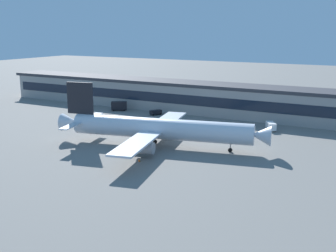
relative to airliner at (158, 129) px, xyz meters
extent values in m
plane|color=slate|center=(-4.86, -1.50, -5.04)|extent=(600.00, 600.00, 0.00)
cube|color=#9E9993|center=(-4.86, 49.80, 0.10)|extent=(189.24, 14.26, 10.28)
cube|color=#38383D|center=(-4.86, 49.80, 5.84)|extent=(193.03, 14.55, 1.20)
cube|color=#192333|center=(-4.86, 42.62, 0.61)|extent=(185.46, 0.16, 3.70)
cylinder|color=silver|center=(0.88, 0.20, 0.02)|extent=(49.86, 16.41, 5.64)
cone|color=silver|center=(26.85, 6.02, 0.02)|extent=(6.12, 6.34, 5.36)
cone|color=silver|center=(-25.36, -5.69, 0.02)|extent=(7.16, 6.31, 5.08)
cube|color=black|center=(-22.45, -5.04, 7.35)|extent=(7.81, 2.22, 9.02)
cube|color=silver|center=(-23.32, 1.13, 0.86)|extent=(4.56, 10.43, 0.30)
cube|color=silver|center=(-20.61, -10.98, 0.86)|extent=(4.56, 10.43, 0.30)
cube|color=silver|center=(-4.14, 13.45, -0.55)|extent=(10.76, 23.20, 0.50)
cube|color=silver|center=(2.00, -13.93, -0.55)|extent=(10.76, 23.20, 0.50)
cylinder|color=#99999E|center=(-2.43, 10.39, -2.50)|extent=(5.22, 4.04, 3.10)
cylinder|color=#99999E|center=(2.24, -10.43, -2.50)|extent=(5.22, 4.04, 3.10)
cylinder|color=black|center=(19.36, 4.34, -4.49)|extent=(1.18, 0.73, 1.10)
cylinder|color=slate|center=(19.36, 4.34, -3.10)|extent=(0.24, 0.24, 2.24)
cylinder|color=black|center=(-2.10, 2.13, -4.49)|extent=(1.18, 0.73, 1.10)
cylinder|color=slate|center=(-2.10, 2.13, -3.10)|extent=(0.24, 0.24, 2.24)
cylinder|color=black|center=(-0.99, -2.82, -4.49)|extent=(1.18, 0.73, 1.10)
cylinder|color=slate|center=(-0.99, -2.82, -3.10)|extent=(0.24, 0.24, 2.24)
cube|color=white|center=(22.31, 33.33, -3.59)|extent=(4.47, 5.61, 2.20)
cube|color=black|center=(21.61, 34.58, -3.15)|extent=(2.66, 2.58, 0.55)
cylinder|color=black|center=(20.56, 34.43, -4.69)|extent=(0.61, 0.76, 0.70)
cylinder|color=black|center=(22.28, 35.40, -4.69)|extent=(0.61, 0.76, 0.70)
cylinder|color=black|center=(22.35, 31.26, -4.69)|extent=(0.61, 0.76, 0.70)
cylinder|color=black|center=(24.07, 32.23, -4.69)|extent=(0.61, 0.76, 0.70)
cube|color=black|center=(-39.21, 37.37, -3.09)|extent=(6.41, 5.03, 3.20)
cube|color=black|center=(-37.77, 38.18, -2.45)|extent=(2.91, 2.95, 0.80)
cylinder|color=black|center=(-37.91, 39.34, -4.69)|extent=(0.76, 0.60, 0.70)
cylinder|color=black|center=(-36.85, 37.46, -4.69)|extent=(0.76, 0.60, 0.70)
cylinder|color=black|center=(-41.57, 37.28, -4.69)|extent=(0.76, 0.60, 0.70)
cylinder|color=black|center=(-40.51, 35.40, -4.69)|extent=(0.76, 0.60, 0.70)
cube|color=black|center=(-22.15, 36.83, -3.94)|extent=(3.87, 4.76, 1.50)
cube|color=black|center=(-21.54, 37.87, -3.64)|extent=(2.29, 2.21, 0.38)
cylinder|color=black|center=(-22.11, 38.59, -4.69)|extent=(0.61, 0.76, 0.70)
cylinder|color=black|center=(-20.64, 37.72, -4.69)|extent=(0.61, 0.76, 0.70)
cylinder|color=black|center=(-23.67, 35.93, -4.69)|extent=(0.61, 0.76, 0.70)
cylinder|color=black|center=(-22.20, 35.06, -4.69)|extent=(0.61, 0.76, 0.70)
cone|color=#F2590C|center=(0.93, -6.64, -4.69)|extent=(0.57, 0.57, 0.71)
cone|color=#F2590C|center=(2.64, -13.73, -4.70)|extent=(0.55, 0.55, 0.69)
cone|color=#F2590C|center=(-4.73, -6.43, -4.75)|extent=(0.47, 0.47, 0.59)
camera|label=1|loc=(54.97, -95.09, 26.37)|focal=44.40mm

